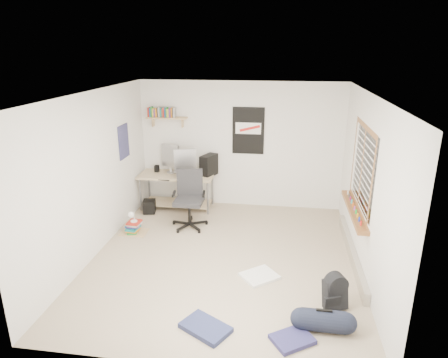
# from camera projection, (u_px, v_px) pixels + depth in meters

# --- Properties ---
(floor) EXTENTS (4.00, 4.50, 0.01)m
(floor) POSITION_uv_depth(u_px,v_px,m) (224.00, 258.00, 6.18)
(floor) COLOR gray
(floor) RESTS_ON ground
(ceiling) EXTENTS (4.00, 4.50, 0.01)m
(ceiling) POSITION_uv_depth(u_px,v_px,m) (224.00, 94.00, 5.39)
(ceiling) COLOR white
(ceiling) RESTS_ON ground
(back_wall) EXTENTS (4.00, 0.01, 2.50)m
(back_wall) POSITION_uv_depth(u_px,v_px,m) (241.00, 145.00, 7.90)
(back_wall) COLOR silver
(back_wall) RESTS_ON ground
(left_wall) EXTENTS (0.01, 4.50, 2.50)m
(left_wall) POSITION_uv_depth(u_px,v_px,m) (93.00, 175.00, 6.06)
(left_wall) COLOR silver
(left_wall) RESTS_ON ground
(right_wall) EXTENTS (0.01, 4.50, 2.50)m
(right_wall) POSITION_uv_depth(u_px,v_px,m) (367.00, 188.00, 5.50)
(right_wall) COLOR silver
(right_wall) RESTS_ON ground
(desk) EXTENTS (1.56, 0.90, 0.67)m
(desk) POSITION_uv_depth(u_px,v_px,m) (177.00, 190.00, 8.01)
(desk) COLOR tan
(desk) RESTS_ON floor
(monitor_left) EXTENTS (0.42, 0.27, 0.46)m
(monitor_left) POSITION_uv_depth(u_px,v_px,m) (171.00, 163.00, 7.96)
(monitor_left) COLOR #9C9CA1
(monitor_left) RESTS_ON desk
(monitor_right) EXTENTS (0.42, 0.23, 0.46)m
(monitor_right) POSITION_uv_depth(u_px,v_px,m) (185.00, 168.00, 7.61)
(monitor_right) COLOR #99989D
(monitor_right) RESTS_ON desk
(pc_tower) EXTENTS (0.33, 0.45, 0.43)m
(pc_tower) POSITION_uv_depth(u_px,v_px,m) (209.00, 165.00, 7.86)
(pc_tower) COLOR black
(pc_tower) RESTS_ON desk
(keyboard) EXTENTS (0.37, 0.15, 0.02)m
(keyboard) POSITION_uv_depth(u_px,v_px,m) (161.00, 179.00, 7.69)
(keyboard) COLOR black
(keyboard) RESTS_ON desk
(speaker_left) EXTENTS (0.09, 0.09, 0.17)m
(speaker_left) POSITION_uv_depth(u_px,v_px,m) (157.00, 169.00, 8.05)
(speaker_left) COLOR black
(speaker_left) RESTS_ON desk
(speaker_right) EXTENTS (0.12, 0.12, 0.20)m
(speaker_right) POSITION_uv_depth(u_px,v_px,m) (185.00, 175.00, 7.62)
(speaker_right) COLOR black
(speaker_right) RESTS_ON desk
(office_chair) EXTENTS (0.77, 0.77, 1.04)m
(office_chair) POSITION_uv_depth(u_px,v_px,m) (189.00, 201.00, 7.10)
(office_chair) COLOR #272729
(office_chair) RESTS_ON floor
(wall_shelf) EXTENTS (0.80, 0.22, 0.24)m
(wall_shelf) POSITION_uv_depth(u_px,v_px,m) (167.00, 118.00, 7.82)
(wall_shelf) COLOR tan
(wall_shelf) RESTS_ON back_wall
(poster_back_wall) EXTENTS (0.62, 0.03, 0.92)m
(poster_back_wall) POSITION_uv_depth(u_px,v_px,m) (248.00, 131.00, 7.76)
(poster_back_wall) COLOR black
(poster_back_wall) RESTS_ON back_wall
(poster_left_wall) EXTENTS (0.02, 0.42, 0.60)m
(poster_left_wall) POSITION_uv_depth(u_px,v_px,m) (124.00, 142.00, 7.10)
(poster_left_wall) COLOR navy
(poster_left_wall) RESTS_ON left_wall
(window) EXTENTS (0.10, 1.50, 1.26)m
(window) POSITION_uv_depth(u_px,v_px,m) (361.00, 168.00, 5.73)
(window) COLOR brown
(window) RESTS_ON right_wall
(baseboard_heater) EXTENTS (0.08, 2.50, 0.18)m
(baseboard_heater) POSITION_uv_depth(u_px,v_px,m) (352.00, 252.00, 6.16)
(baseboard_heater) COLOR #B7B2A8
(baseboard_heater) RESTS_ON floor
(backpack) EXTENTS (0.34, 0.30, 0.37)m
(backpack) POSITION_uv_depth(u_px,v_px,m) (335.00, 294.00, 4.93)
(backpack) COLOR black
(backpack) RESTS_ON floor
(duffel_bag) EXTENTS (0.26, 0.26, 0.50)m
(duffel_bag) POSITION_uv_depth(u_px,v_px,m) (323.00, 320.00, 4.56)
(duffel_bag) COLOR black
(duffel_bag) RESTS_ON floor
(tshirt) EXTENTS (0.62, 0.61, 0.04)m
(tshirt) POSITION_uv_depth(u_px,v_px,m) (259.00, 276.00, 5.65)
(tshirt) COLOR silver
(tshirt) RESTS_ON floor
(jeans_a) EXTENTS (0.66, 0.59, 0.06)m
(jeans_a) POSITION_uv_depth(u_px,v_px,m) (206.00, 328.00, 4.60)
(jeans_a) COLOR #22294E
(jeans_a) RESTS_ON floor
(jeans_b) EXTENTS (0.54, 0.52, 0.05)m
(jeans_b) POSITION_uv_depth(u_px,v_px,m) (292.00, 339.00, 4.42)
(jeans_b) COLOR navy
(jeans_b) RESTS_ON floor
(book_stack) EXTENTS (0.58, 0.54, 0.32)m
(book_stack) POSITION_uv_depth(u_px,v_px,m) (134.00, 225.00, 6.97)
(book_stack) COLOR brown
(book_stack) RESTS_ON floor
(desk_lamp) EXTENTS (0.16, 0.22, 0.20)m
(desk_lamp) POSITION_uv_depth(u_px,v_px,m) (133.00, 213.00, 6.88)
(desk_lamp) COLOR silver
(desk_lamp) RESTS_ON book_stack
(subwoofer) EXTENTS (0.27, 0.27, 0.26)m
(subwoofer) POSITION_uv_depth(u_px,v_px,m) (149.00, 206.00, 7.79)
(subwoofer) COLOR black
(subwoofer) RESTS_ON floor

